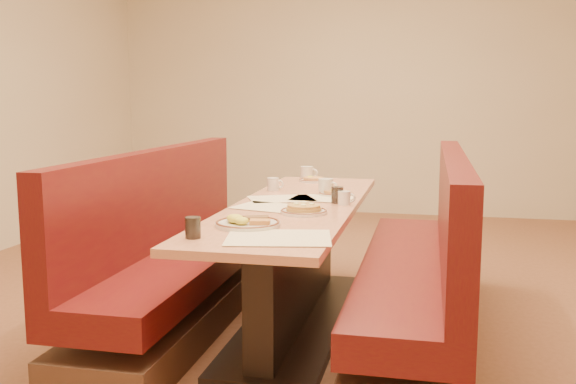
% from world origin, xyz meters
% --- Properties ---
extents(ground, '(8.00, 8.00, 0.00)m').
position_xyz_m(ground, '(0.00, 0.00, 0.00)').
color(ground, '#9E6647').
rests_on(ground, ground).
extents(diner_table, '(0.70, 2.50, 0.75)m').
position_xyz_m(diner_table, '(0.00, 0.00, 0.37)').
color(diner_table, black).
rests_on(diner_table, ground).
extents(booth_left, '(0.55, 2.50, 1.05)m').
position_xyz_m(booth_left, '(-0.73, 0.00, 0.36)').
color(booth_left, '#4C3326').
rests_on(booth_left, ground).
extents(booth_right, '(0.55, 2.50, 1.05)m').
position_xyz_m(booth_right, '(0.73, 0.00, 0.36)').
color(booth_right, '#4C3326').
rests_on(booth_right, ground).
extents(placemat_near_left, '(0.43, 0.37, 0.00)m').
position_xyz_m(placemat_near_left, '(-0.12, -0.17, 0.75)').
color(placemat_near_left, beige).
rests_on(placemat_near_left, diner_table).
extents(placemat_near_right, '(0.51, 0.42, 0.00)m').
position_xyz_m(placemat_near_right, '(0.12, -0.94, 0.75)').
color(placemat_near_right, beige).
rests_on(placemat_near_right, diner_table).
extents(placemat_far_left, '(0.47, 0.42, 0.00)m').
position_xyz_m(placemat_far_left, '(-0.12, 0.13, 0.75)').
color(placemat_far_left, beige).
rests_on(placemat_far_left, diner_table).
extents(placemat_far_right, '(0.38, 0.30, 0.00)m').
position_xyz_m(placemat_far_right, '(0.12, 0.20, 0.75)').
color(placemat_far_right, beige).
rests_on(placemat_far_right, diner_table).
extents(pancake_plate, '(0.25, 0.25, 0.06)m').
position_xyz_m(pancake_plate, '(0.11, -0.32, 0.77)').
color(pancake_plate, silver).
rests_on(pancake_plate, diner_table).
extents(eggs_plate, '(0.31, 0.31, 0.06)m').
position_xyz_m(eggs_plate, '(-0.09, -0.72, 0.77)').
color(eggs_plate, silver).
rests_on(eggs_plate, diner_table).
extents(extra_plate_mid, '(0.21, 0.21, 0.04)m').
position_xyz_m(extra_plate_mid, '(0.18, 0.36, 0.76)').
color(extra_plate_mid, silver).
rests_on(extra_plate_mid, diner_table).
extents(extra_plate_far, '(0.21, 0.21, 0.04)m').
position_xyz_m(extra_plate_far, '(-0.08, 1.00, 0.76)').
color(extra_plate_far, silver).
rests_on(extra_plate_far, diner_table).
extents(coffee_mug_a, '(0.10, 0.07, 0.08)m').
position_xyz_m(coffee_mug_a, '(0.28, 0.02, 0.79)').
color(coffee_mug_a, silver).
rests_on(coffee_mug_a, diner_table).
extents(coffee_mug_b, '(0.11, 0.08, 0.08)m').
position_xyz_m(coffee_mug_b, '(-0.26, 0.49, 0.79)').
color(coffee_mug_b, silver).
rests_on(coffee_mug_b, diner_table).
extents(coffee_mug_c, '(0.13, 0.09, 0.10)m').
position_xyz_m(coffee_mug_c, '(0.11, 0.39, 0.80)').
color(coffee_mug_c, silver).
rests_on(coffee_mug_c, diner_table).
extents(coffee_mug_d, '(0.13, 0.09, 0.10)m').
position_xyz_m(coffee_mug_d, '(-0.14, 1.10, 0.80)').
color(coffee_mug_d, silver).
rests_on(coffee_mug_d, diner_table).
extents(soda_tumbler_near, '(0.07, 0.07, 0.10)m').
position_xyz_m(soda_tumbler_near, '(-0.25, -1.02, 0.80)').
color(soda_tumbler_near, black).
rests_on(soda_tumbler_near, diner_table).
extents(soda_tumbler_mid, '(0.07, 0.07, 0.10)m').
position_xyz_m(soda_tumbler_mid, '(0.23, 0.07, 0.80)').
color(soda_tumbler_mid, black).
rests_on(soda_tumbler_mid, diner_table).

